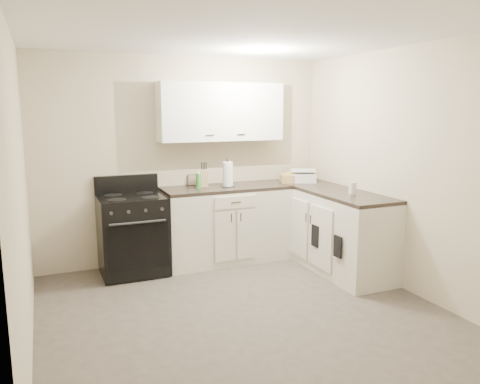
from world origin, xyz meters
name	(u,v)px	position (x,y,z in m)	size (l,w,h in m)	color
floor	(243,313)	(0.00, 0.00, 0.00)	(3.60, 3.60, 0.00)	#473F38
ceiling	(243,33)	(0.00, 0.00, 2.50)	(3.60, 3.60, 0.00)	white
wall_back	(185,160)	(0.00, 1.80, 1.25)	(3.60, 3.60, 0.00)	beige
wall_right	(402,170)	(1.80, 0.00, 1.25)	(3.60, 3.60, 0.00)	beige
wall_left	(20,195)	(-1.80, 0.00, 1.25)	(3.60, 3.60, 0.00)	beige
wall_front	(376,227)	(0.00, -1.80, 1.25)	(3.60, 3.60, 0.00)	beige
base_cabinets_back	(226,225)	(0.43, 1.50, 0.45)	(1.55, 0.60, 0.90)	silver
base_cabinets_right	(329,229)	(1.50, 0.85, 0.45)	(0.60, 1.90, 0.90)	silver
countertop_back	(226,188)	(0.43, 1.50, 0.92)	(1.55, 0.60, 0.04)	black
countertop_right	(330,190)	(1.50, 0.85, 0.92)	(0.60, 1.90, 0.04)	black
upper_cabinets	(221,112)	(0.43, 1.65, 1.84)	(1.55, 0.30, 0.70)	white
stove	(133,235)	(-0.73, 1.48, 0.46)	(0.73, 0.63, 0.89)	black
knife_block	(204,178)	(0.17, 1.58, 1.05)	(0.10, 0.09, 0.21)	tan
paper_towel	(228,174)	(0.44, 1.47, 1.09)	(0.13, 0.13, 0.30)	white
soap_bottle	(199,181)	(0.06, 1.47, 1.03)	(0.06, 0.06, 0.18)	green
picture_frame	(192,180)	(0.07, 1.76, 1.01)	(0.11, 0.01, 0.13)	black
wicker_basket	(293,178)	(1.34, 1.46, 0.99)	(0.31, 0.20, 0.10)	tan
countertop_grill	(303,177)	(1.48, 1.45, 1.00)	(0.32, 0.30, 0.12)	silver
glass_jar	(353,188)	(1.53, 0.46, 1.01)	(0.08, 0.08, 0.14)	silver
oven_mitt_near	(338,247)	(1.18, 0.20, 0.44)	(0.02, 0.13, 0.23)	black
oven_mitt_far	(315,236)	(1.18, 0.64, 0.45)	(0.02, 0.14, 0.25)	black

